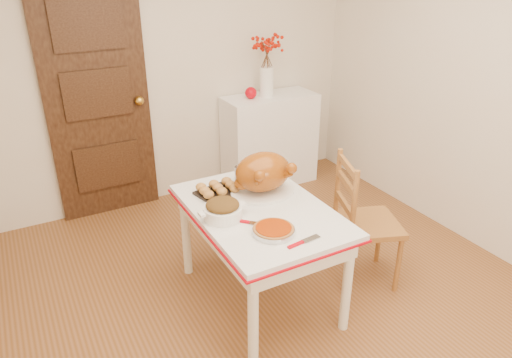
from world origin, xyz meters
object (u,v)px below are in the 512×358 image
kitchen_table (260,255)px  chair_oak (368,221)px  sideboard (270,140)px  turkey_platter (263,174)px  pumpkin_pie (274,229)px

kitchen_table → chair_oak: 0.79m
sideboard → kitchen_table: size_ratio=0.78×
sideboard → turkey_platter: turkey_platter is taller
kitchen_table → sideboard: bearing=57.8°
turkey_platter → pumpkin_pie: size_ratio=1.81×
turkey_platter → sideboard: bearing=75.4°
chair_oak → pumpkin_pie: bearing=120.4°
chair_oak → pumpkin_pie: chair_oak is taller
kitchen_table → chair_oak: (0.77, -0.16, 0.12)m
kitchen_table → chair_oak: chair_oak is taller
chair_oak → turkey_platter: size_ratio=2.14×
sideboard → kitchen_table: sideboard is taller
sideboard → chair_oak: chair_oak is taller
kitchen_table → turkey_platter: bearing=55.6°
sideboard → chair_oak: 1.73m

